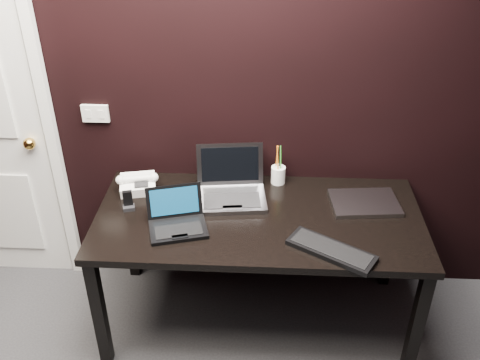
# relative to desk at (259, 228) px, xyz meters

# --- Properties ---
(wall_back) EXTENTS (4.00, 0.00, 4.00)m
(wall_back) POSITION_rel_desk_xyz_m (-0.30, 0.40, 0.64)
(wall_back) COLOR black
(wall_back) RESTS_ON ground
(wall_switch) EXTENTS (0.15, 0.02, 0.10)m
(wall_switch) POSITION_rel_desk_xyz_m (-0.92, 0.39, 0.46)
(wall_switch) COLOR silver
(wall_switch) RESTS_ON wall_back
(desk) EXTENTS (1.70, 0.80, 0.74)m
(desk) POSITION_rel_desk_xyz_m (0.00, 0.00, 0.00)
(desk) COLOR black
(desk) RESTS_ON ground
(netbook) EXTENTS (0.34, 0.32, 0.18)m
(netbook) POSITION_rel_desk_xyz_m (-0.41, -0.12, 0.11)
(netbook) COLOR black
(netbook) RESTS_ON desk
(silver_laptop) EXTENTS (0.40, 0.37, 0.25)m
(silver_laptop) POSITION_rel_desk_xyz_m (-0.16, 0.17, 0.13)
(silver_laptop) COLOR gray
(silver_laptop) RESTS_ON desk
(ext_keyboard) EXTENTS (0.43, 0.34, 0.03)m
(ext_keyboard) POSITION_rel_desk_xyz_m (0.35, -0.28, 0.09)
(ext_keyboard) COLOR black
(ext_keyboard) RESTS_ON desk
(closed_laptop) EXTENTS (0.38, 0.29, 0.02)m
(closed_laptop) POSITION_rel_desk_xyz_m (0.56, 0.13, 0.09)
(closed_laptop) COLOR #9B9CA1
(closed_laptop) RESTS_ON desk
(desk_phone) EXTENTS (0.24, 0.21, 0.11)m
(desk_phone) POSITION_rel_desk_xyz_m (-0.68, 0.21, 0.12)
(desk_phone) COLOR white
(desk_phone) RESTS_ON desk
(mobile_phone) EXTENTS (0.07, 0.06, 0.10)m
(mobile_phone) POSITION_rel_desk_xyz_m (-0.69, 0.03, 0.12)
(mobile_phone) COLOR black
(mobile_phone) RESTS_ON desk
(pen_cup) EXTENTS (0.09, 0.09, 0.24)m
(pen_cup) POSITION_rel_desk_xyz_m (0.10, 0.33, 0.13)
(pen_cup) COLOR white
(pen_cup) RESTS_ON desk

